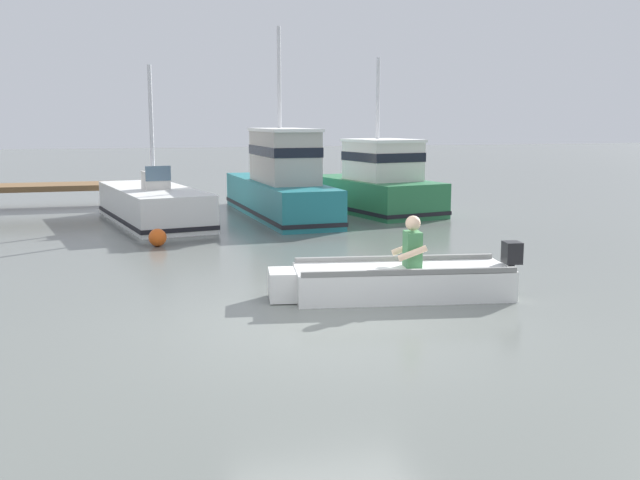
{
  "coord_description": "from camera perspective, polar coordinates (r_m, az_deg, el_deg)",
  "views": [
    {
      "loc": [
        -2.6,
        -8.6,
        2.56
      ],
      "look_at": [
        0.68,
        3.12,
        0.55
      ],
      "focal_mm": 41.15,
      "sensor_mm": 36.0,
      "label": 1
    }
  ],
  "objects": [
    {
      "name": "moored_boat_teal",
      "position": [
        19.39,
        -3.1,
        4.34
      ],
      "size": [
        1.86,
        6.54,
        4.9
      ],
      "color": "#1E727A",
      "rests_on": "ground"
    },
    {
      "name": "ground_plane",
      "position": [
        9.34,
        1.15,
        -6.53
      ],
      "size": [
        120.0,
        120.0,
        0.0
      ],
      "primitive_type": "plane",
      "color": "slate"
    },
    {
      "name": "mooring_buoy",
      "position": [
        15.26,
        -12.52,
        0.19
      ],
      "size": [
        0.36,
        0.36,
        0.36
      ],
      "primitive_type": "sphere",
      "color": "#E55919",
      "rests_on": "ground"
    },
    {
      "name": "moored_boat_green",
      "position": [
        20.38,
        4.45,
        4.28
      ],
      "size": [
        2.81,
        4.76,
        4.2
      ],
      "color": "#287042",
      "rests_on": "ground"
    },
    {
      "name": "rowboat_with_person",
      "position": [
        10.72,
        6.01,
        -3.11
      ],
      "size": [
        3.72,
        1.58,
        1.19
      ],
      "color": "white",
      "rests_on": "ground"
    },
    {
      "name": "moored_boat_white",
      "position": [
        18.78,
        -12.85,
        2.61
      ],
      "size": [
        2.69,
        5.38,
        3.86
      ],
      "color": "white",
      "rests_on": "ground"
    }
  ]
}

